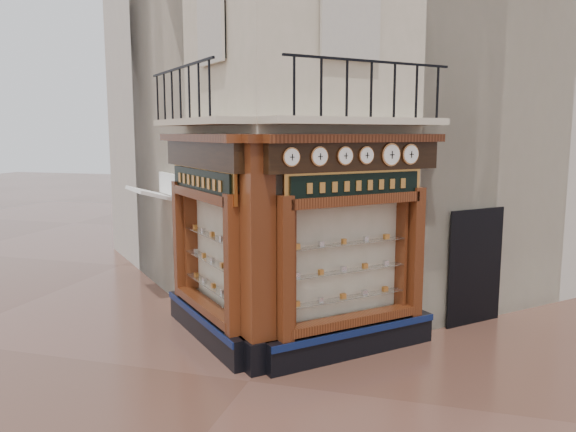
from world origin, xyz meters
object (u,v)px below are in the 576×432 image
(corner_pilaster, at_px, (258,258))
(clock_a, at_px, (291,157))
(clock_d, at_px, (366,155))
(clock_f, at_px, (410,154))
(signboard_left, at_px, (201,181))
(clock_b, at_px, (319,156))
(clock_c, at_px, (345,156))
(clock_e, at_px, (391,155))
(signboard_right, at_px, (356,185))
(awning, at_px, (155,302))

(corner_pilaster, height_order, clock_a, corner_pilaster)
(clock_d, bearing_deg, clock_a, -180.00)
(clock_f, relative_size, signboard_left, 0.16)
(corner_pilaster, bearing_deg, clock_f, -8.54)
(clock_b, relative_size, clock_c, 1.03)
(clock_a, bearing_deg, clock_b, 0.00)
(clock_a, height_order, clock_d, same)
(clock_a, xyz_separation_m, clock_c, (0.73, 0.73, 0.00))
(clock_d, height_order, clock_e, clock_e)
(clock_b, bearing_deg, signboard_left, 119.56)
(clock_a, bearing_deg, corner_pilaster, 132.62)
(clock_a, xyz_separation_m, clock_b, (0.37, 0.37, 0.00))
(clock_b, relative_size, signboard_right, 0.16)
(clock_c, xyz_separation_m, signboard_right, (0.15, 0.31, -0.52))
(corner_pilaster, relative_size, clock_d, 12.93)
(clock_c, bearing_deg, clock_f, 0.00)
(awning, xyz_separation_m, signboard_left, (2.16, -1.90, 3.10))
(corner_pilaster, relative_size, signboard_right, 1.93)
(signboard_left, height_order, signboard_right, signboard_left)
(clock_f, xyz_separation_m, awning, (-5.94, 1.21, -3.62))
(clock_a, relative_size, awning, 0.22)
(clock_d, bearing_deg, clock_b, -180.00)
(clock_d, bearing_deg, clock_f, 0.00)
(clock_a, bearing_deg, clock_e, 0.00)
(corner_pilaster, bearing_deg, awning, 96.17)
(clock_a, height_order, clock_f, clock_f)
(corner_pilaster, relative_size, clock_f, 10.74)
(clock_b, distance_m, clock_c, 0.51)
(signboard_left, xyz_separation_m, signboard_right, (2.92, 0.00, -0.00))
(corner_pilaster, distance_m, clock_f, 3.33)
(clock_a, distance_m, awning, 6.28)
(clock_e, distance_m, clock_f, 0.44)
(signboard_right, bearing_deg, clock_a, -175.34)
(corner_pilaster, distance_m, signboard_left, 2.12)
(clock_e, xyz_separation_m, signboard_left, (-3.46, -0.38, -0.52))
(awning, bearing_deg, clock_c, -159.14)
(clock_d, bearing_deg, clock_e, -0.00)
(clock_b, height_order, clock_e, clock_e)
(awning, distance_m, signboard_left, 4.23)
(clock_b, xyz_separation_m, clock_d, (0.67, 0.67, -0.00))
(signboard_left, bearing_deg, awning, 3.65)
(clock_e, bearing_deg, clock_f, 0.00)
(signboard_left, relative_size, signboard_right, 1.09)
(corner_pilaster, distance_m, awning, 5.04)
(clock_a, distance_m, clock_d, 1.47)
(clock_d, height_order, signboard_right, clock_d)
(clock_a, xyz_separation_m, clock_d, (1.04, 1.04, 0.00))
(clock_b, xyz_separation_m, signboard_right, (0.51, 0.67, -0.52))
(signboard_right, bearing_deg, clock_b, -172.43)
(clock_b, distance_m, clock_e, 1.48)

